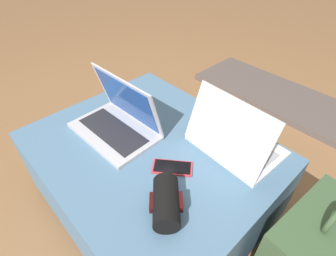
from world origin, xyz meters
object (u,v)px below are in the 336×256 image
Objects in this scene: wrist_brace at (166,202)px; cell_phone at (172,167)px; laptop_far at (233,140)px; laptop_near at (118,120)px.

cell_phone is at bearing 129.84° from wrist_brace.
laptop_far is 1.93× the size of wrist_brace.
cell_phone is (0.32, 0.01, -0.05)m from laptop_near.
laptop_far is at bearing 29.27° from laptop_near.
cell_phone is 0.86× the size of wrist_brace.
laptop_far reaches higher than cell_phone.
laptop_far is 0.37m from wrist_brace.
laptop_near is 2.41× the size of cell_phone.
laptop_far is 2.24× the size of cell_phone.
laptop_near reaches higher than wrist_brace.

